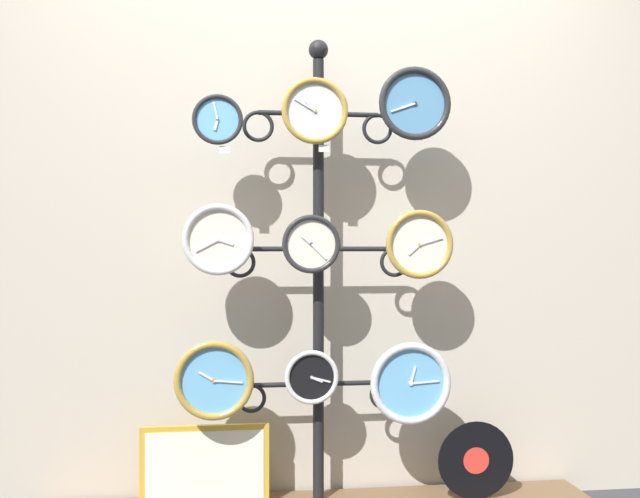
% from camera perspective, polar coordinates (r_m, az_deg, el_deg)
% --- Properties ---
extents(shop_wall, '(4.40, 0.04, 2.80)m').
position_cam_1_polar(shop_wall, '(3.17, -0.49, 6.04)').
color(shop_wall, '#BCB2A3').
rests_on(shop_wall, ground_plane).
extents(display_stand, '(0.75, 0.41, 1.91)m').
position_cam_1_polar(display_stand, '(3.02, -0.12, -7.51)').
color(display_stand, black).
rests_on(display_stand, ground_plane).
extents(clock_top_left, '(0.19, 0.04, 0.19)m').
position_cam_1_polar(clock_top_left, '(2.91, -7.81, 9.73)').
color(clock_top_left, '#60A8DB').
extents(clock_top_center, '(0.26, 0.04, 0.26)m').
position_cam_1_polar(clock_top_center, '(2.96, -0.41, 10.47)').
color(clock_top_center, silver).
extents(clock_top_right, '(0.29, 0.04, 0.29)m').
position_cam_1_polar(clock_top_right, '(3.02, 7.22, 10.92)').
color(clock_top_right, '#4C84B2').
extents(clock_middle_left, '(0.27, 0.04, 0.27)m').
position_cam_1_polar(clock_middle_left, '(2.87, -7.76, 0.72)').
color(clock_middle_left, silver).
extents(clock_middle_center, '(0.23, 0.04, 0.23)m').
position_cam_1_polar(clock_middle_center, '(2.89, -0.68, 0.38)').
color(clock_middle_center, silver).
extents(clock_middle_right, '(0.27, 0.04, 0.27)m').
position_cam_1_polar(clock_middle_right, '(2.97, 7.58, 0.35)').
color(clock_middle_right, silver).
extents(clock_bottom_left, '(0.30, 0.04, 0.30)m').
position_cam_1_polar(clock_bottom_left, '(2.90, -8.08, -9.88)').
color(clock_bottom_left, '#60A8DB').
extents(clock_bottom_center, '(0.21, 0.04, 0.21)m').
position_cam_1_polar(clock_bottom_center, '(2.96, -0.65, -9.73)').
color(clock_bottom_center, black).
extents(clock_bottom_right, '(0.32, 0.04, 0.32)m').
position_cam_1_polar(clock_bottom_right, '(3.00, 6.92, -10.12)').
color(clock_bottom_right, '#60A8DB').
extents(vinyl_record, '(0.31, 0.01, 0.31)m').
position_cam_1_polar(vinyl_record, '(3.18, 11.79, -15.49)').
color(vinyl_record, black).
rests_on(vinyl_record, low_shelf).
extents(picture_frame, '(0.50, 0.02, 0.32)m').
position_cam_1_polar(picture_frame, '(3.07, -8.76, -16.03)').
color(picture_frame, gold).
rests_on(picture_frame, low_shelf).
extents(price_tag_upper, '(0.04, 0.00, 0.03)m').
position_cam_1_polar(price_tag_upper, '(2.89, -7.29, 7.51)').
color(price_tag_upper, white).
extents(price_tag_mid, '(0.04, 0.00, 0.03)m').
position_cam_1_polar(price_tag_mid, '(2.94, 0.29, 7.68)').
color(price_tag_mid, white).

